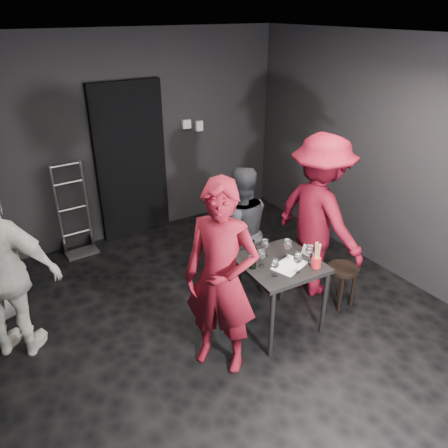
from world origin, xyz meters
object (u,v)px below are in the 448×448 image
tasting_table (279,271)px  stool (342,275)px  man_maroon (321,201)px  wine_bottle (253,257)px  woman_black (239,233)px  bystander_cream (0,261)px  breadstick_cup (317,255)px  server_red (221,263)px  hand_truck (78,236)px

tasting_table → stool: size_ratio=1.60×
man_maroon → wine_bottle: man_maroon is taller
woman_black → man_maroon: 0.92m
woman_black → stool: bearing=148.6°
tasting_table → man_maroon: (0.76, 0.31, 0.43)m
bystander_cream → wine_bottle: 2.18m
tasting_table → stool: (0.80, -0.08, -0.28)m
man_maroon → breadstick_cup: bearing=133.0°
tasting_table → server_red: server_red is taller
tasting_table → server_red: (-0.74, -0.13, 0.39)m
man_maroon → bystander_cream: man_maroon is taller
breadstick_cup → tasting_table: bearing=132.9°
hand_truck → stool: bearing=-54.0°
server_red → wine_bottle: (0.46, 0.19, -0.18)m
breadstick_cup → stool: bearing=15.7°
hand_truck → man_maroon: size_ratio=0.56×
man_maroon → wine_bottle: bearing=100.5°
woman_black → man_maroon: size_ratio=0.66×
stool → breadstick_cup: size_ratio=1.73×
man_maroon → bystander_cream: size_ratio=1.10×
breadstick_cup → woman_black: bearing=100.7°
tasting_table → wine_bottle: bearing=168.7°
server_red → tasting_table: bearing=61.8°
breadstick_cup → man_maroon: bearing=46.2°
breadstick_cup → bystander_cream: bearing=153.9°
hand_truck → wine_bottle: 2.77m
hand_truck → bystander_cream: bearing=-123.7°
tasting_table → hand_truck: bearing=116.7°
hand_truck → server_red: server_red is taller
woman_black → wine_bottle: (-0.32, -0.70, 0.15)m
tasting_table → breadstick_cup: breadstick_cup is taller
tasting_table → server_red: 0.84m
stool → breadstick_cup: breadstick_cup is taller
stool → wine_bottle: 1.19m
stool → server_red: 1.68m
hand_truck → server_red: 2.87m
stool → wine_bottle: wine_bottle is taller
hand_truck → wine_bottle: (1.01, -2.50, 0.64)m
man_maroon → wine_bottle: (-1.04, -0.25, -0.22)m
bystander_cream → stool: bearing=-164.6°
tasting_table → woman_black: bearing=87.0°
wine_bottle → server_red: bearing=-157.4°
woman_black → man_maroon: man_maroon is taller
stool → man_maroon: size_ratio=0.22×
server_red → bystander_cream: bearing=-164.6°
server_red → breadstick_cup: size_ratio=7.66×
stool → woman_black: (-0.76, 0.84, 0.34)m
tasting_table → wine_bottle: size_ratio=2.60×
man_maroon → woman_black: bearing=55.0°
breadstick_cup → server_red: bearing=173.5°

